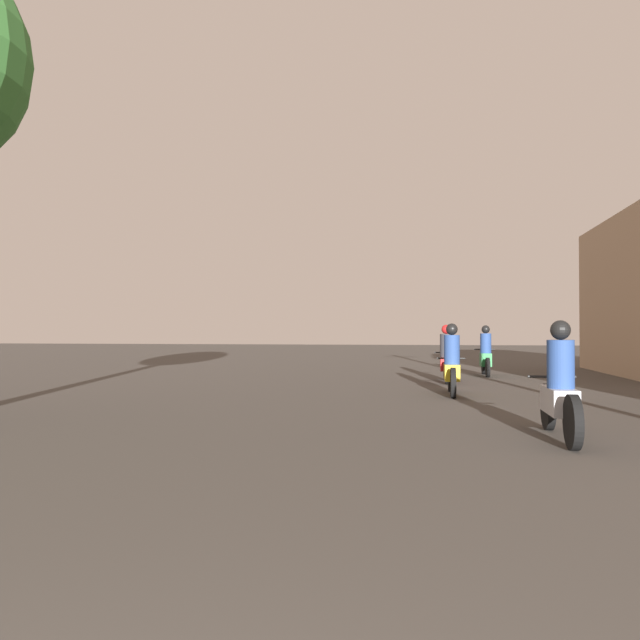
{
  "coord_description": "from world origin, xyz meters",
  "views": [
    {
      "loc": [
        0.63,
        -0.11,
        1.33
      ],
      "look_at": [
        -2.39,
        17.64,
        1.64
      ],
      "focal_mm": 35.0,
      "sensor_mm": 36.0,
      "label": 1
    }
  ],
  "objects_px": {
    "motorcycle_green": "(486,355)",
    "motorcycle_silver": "(560,392)",
    "motorcycle_yellow": "(452,366)",
    "motorcycle_red": "(446,359)"
  },
  "relations": [
    {
      "from": "motorcycle_green",
      "to": "motorcycle_silver",
      "type": "bearing_deg",
      "value": -95.55
    },
    {
      "from": "motorcycle_green",
      "to": "motorcycle_yellow",
      "type": "bearing_deg",
      "value": -106.65
    },
    {
      "from": "motorcycle_silver",
      "to": "motorcycle_yellow",
      "type": "height_order",
      "value": "motorcycle_yellow"
    },
    {
      "from": "motorcycle_silver",
      "to": "motorcycle_green",
      "type": "xyz_separation_m",
      "value": [
        0.13,
        11.02,
        0.02
      ]
    },
    {
      "from": "motorcycle_silver",
      "to": "motorcycle_red",
      "type": "bearing_deg",
      "value": 100.63
    },
    {
      "from": "motorcycle_red",
      "to": "motorcycle_green",
      "type": "xyz_separation_m",
      "value": [
        1.23,
        2.59,
        0.01
      ]
    },
    {
      "from": "motorcycle_silver",
      "to": "motorcycle_yellow",
      "type": "xyz_separation_m",
      "value": [
        -1.09,
        5.19,
        0.01
      ]
    },
    {
      "from": "motorcycle_red",
      "to": "motorcycle_green",
      "type": "height_order",
      "value": "motorcycle_green"
    },
    {
      "from": "motorcycle_silver",
      "to": "motorcycle_green",
      "type": "distance_m",
      "value": 11.02
    },
    {
      "from": "motorcycle_yellow",
      "to": "motorcycle_red",
      "type": "height_order",
      "value": "motorcycle_red"
    }
  ]
}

